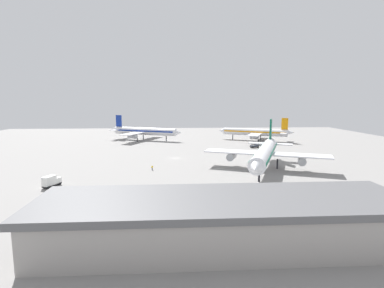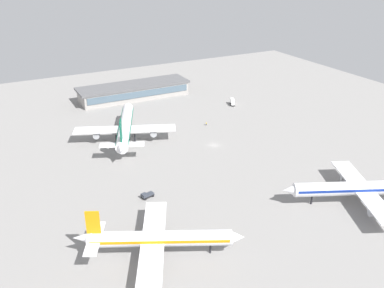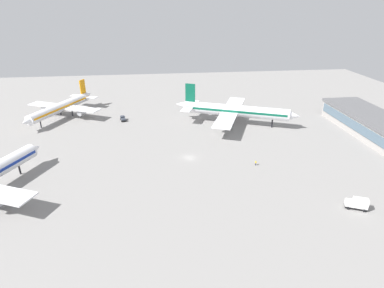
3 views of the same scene
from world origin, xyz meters
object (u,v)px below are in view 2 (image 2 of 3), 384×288
(airplane_taxiing, at_px, (158,239))
(ground_crew_worker, at_px, (206,124))
(airplane_at_gate, at_px, (359,188))
(pushback_tractor, at_px, (147,195))
(catering_truck, at_px, (232,102))
(airplane_distant, at_px, (125,127))

(airplane_taxiing, xyz_separation_m, ground_crew_worker, (-58.37, -76.88, -4.36))
(airplane_taxiing, relative_size, ground_crew_worker, 26.26)
(airplane_at_gate, bearing_deg, ground_crew_worker, -58.38)
(airplane_at_gate, xyz_separation_m, airplane_taxiing, (69.10, -6.51, -0.36))
(ground_crew_worker, bearing_deg, pushback_tractor, -73.46)
(ground_crew_worker, bearing_deg, airplane_at_gate, -19.83)
(airplane_taxiing, height_order, ground_crew_worker, airplane_taxiing)
(airplane_at_gate, height_order, ground_crew_worker, airplane_at_gate)
(pushback_tractor, bearing_deg, airplane_at_gate, 136.06)
(catering_truck, bearing_deg, ground_crew_worker, -30.45)
(airplane_distant, relative_size, catering_truck, 9.00)
(airplane_at_gate, distance_m, airplane_taxiing, 69.40)
(catering_truck, relative_size, ground_crew_worker, 3.52)
(airplane_distant, height_order, pushback_tractor, airplane_distant)
(pushback_tractor, bearing_deg, ground_crew_worker, -150.16)
(airplane_at_gate, xyz_separation_m, airplane_distant, (50.89, -85.44, 0.60))
(airplane_taxiing, distance_m, airplane_distant, 81.01)
(catering_truck, distance_m, pushback_tractor, 102.87)
(airplane_at_gate, bearing_deg, pushback_tractor, -5.79)
(airplane_distant, xyz_separation_m, pushback_tractor, (10.12, 50.10, -5.20))
(airplane_taxiing, bearing_deg, airplane_distant, 103.01)
(airplane_distant, bearing_deg, ground_crew_worker, -70.13)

